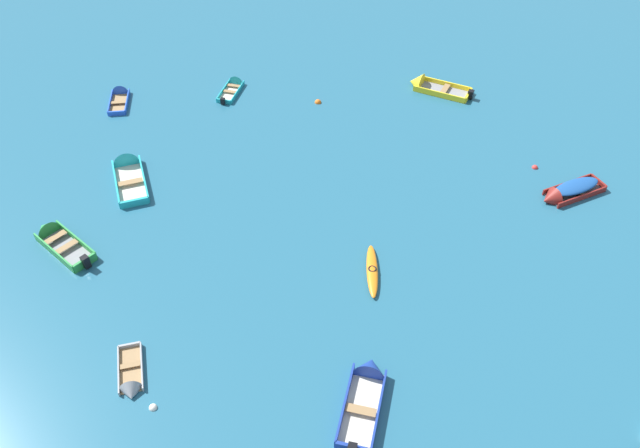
% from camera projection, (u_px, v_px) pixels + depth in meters
% --- Properties ---
extents(rowboat_turquoise_midfield_right, '(2.08, 3.30, 0.99)m').
position_uv_depth(rowboat_turquoise_midfield_right, '(235.00, 85.00, 43.99)').
color(rowboat_turquoise_midfield_right, beige).
rests_on(rowboat_turquoise_midfield_right, ground_plane).
extents(rowboat_green_midfield_left, '(3.66, 3.91, 1.25)m').
position_uv_depth(rowboat_green_midfield_left, '(56.00, 238.00, 32.91)').
color(rowboat_green_midfield_left, gray).
rests_on(rowboat_green_midfield_left, ground_plane).
extents(rowboat_maroon_outer_right, '(4.17, 2.41, 1.20)m').
position_uv_depth(rowboat_maroon_outer_right, '(566.00, 192.00, 35.44)').
color(rowboat_maroon_outer_right, '#4C4C51').
rests_on(rowboat_maroon_outer_right, ground_plane).
extents(rowboat_grey_far_right, '(1.31, 2.90, 0.93)m').
position_uv_depth(rowboat_grey_far_right, '(131.00, 384.00, 26.69)').
color(rowboat_grey_far_right, '#99754C').
rests_on(rowboat_grey_far_right, ground_plane).
extents(rowboat_yellow_near_camera, '(4.34, 3.54, 1.43)m').
position_uv_depth(rowboat_yellow_near_camera, '(427.00, 86.00, 43.86)').
color(rowboat_yellow_near_camera, gray).
rests_on(rowboat_yellow_near_camera, ground_plane).
extents(kayak_orange_cluster_inner, '(1.06, 3.56, 0.33)m').
position_uv_depth(kayak_orange_cluster_inner, '(372.00, 271.00, 31.33)').
color(kayak_orange_cluster_inner, orange).
rests_on(kayak_orange_cluster_inner, ground_plane).
extents(rowboat_deep_blue_back_row_left, '(2.81, 4.54, 1.34)m').
position_uv_depth(rowboat_deep_blue_back_row_left, '(366.00, 386.00, 26.50)').
color(rowboat_deep_blue_back_row_left, beige).
rests_on(rowboat_deep_blue_back_row_left, ground_plane).
extents(rowboat_blue_foreground_center, '(1.19, 3.20, 1.06)m').
position_uv_depth(rowboat_blue_foreground_center, '(120.00, 95.00, 43.06)').
color(rowboat_blue_foreground_center, '#99754C').
rests_on(rowboat_blue_foreground_center, ground_plane).
extents(rowboat_turquoise_back_row_right, '(2.48, 4.85, 1.50)m').
position_uv_depth(rowboat_turquoise_back_row_right, '(128.00, 168.00, 37.20)').
color(rowboat_turquoise_back_row_right, beige).
rests_on(rowboat_turquoise_back_row_right, ground_plane).
extents(mooring_buoy_between_boats_left, '(0.35, 0.35, 0.35)m').
position_uv_depth(mooring_buoy_between_boats_left, '(153.00, 408.00, 26.02)').
color(mooring_buoy_between_boats_left, silver).
rests_on(mooring_buoy_between_boats_left, ground_plane).
extents(mooring_buoy_midfield, '(0.44, 0.44, 0.44)m').
position_uv_depth(mooring_buoy_midfield, '(318.00, 103.00, 42.65)').
color(mooring_buoy_midfield, orange).
rests_on(mooring_buoy_midfield, ground_plane).
extents(mooring_buoy_between_boats_right, '(0.35, 0.35, 0.35)m').
position_uv_depth(mooring_buoy_between_boats_right, '(535.00, 168.00, 37.53)').
color(mooring_buoy_between_boats_right, red).
rests_on(mooring_buoy_between_boats_right, ground_plane).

